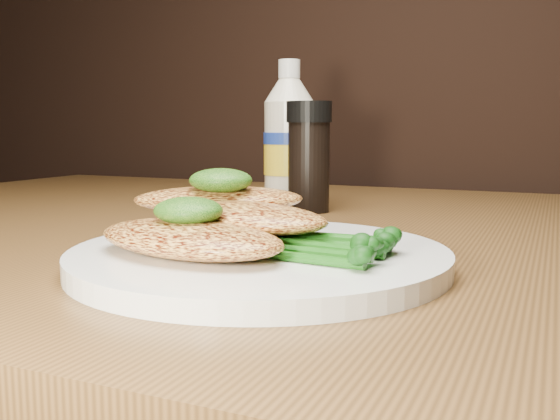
% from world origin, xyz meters
% --- Properties ---
extents(plate, '(0.26, 0.26, 0.01)m').
position_xyz_m(plate, '(0.09, 0.85, 0.76)').
color(plate, white).
rests_on(plate, dining_table).
extents(chicken_front, '(0.15, 0.10, 0.02)m').
position_xyz_m(chicken_front, '(0.06, 0.81, 0.78)').
color(chicken_front, '#F8B04F').
rests_on(chicken_front, plate).
extents(chicken_mid, '(0.15, 0.10, 0.02)m').
position_xyz_m(chicken_mid, '(0.08, 0.86, 0.78)').
color(chicken_mid, '#F8B04F').
rests_on(chicken_mid, plate).
extents(chicken_back, '(0.15, 0.12, 0.02)m').
position_xyz_m(chicken_back, '(0.04, 0.89, 0.79)').
color(chicken_back, '#F8B04F').
rests_on(chicken_back, plate).
extents(pesto_front, '(0.06, 0.06, 0.02)m').
position_xyz_m(pesto_front, '(0.06, 0.82, 0.79)').
color(pesto_front, black).
rests_on(pesto_front, chicken_front).
extents(pesto_back, '(0.05, 0.05, 0.02)m').
position_xyz_m(pesto_back, '(0.05, 0.88, 0.81)').
color(pesto_back, black).
rests_on(pesto_back, chicken_back).
extents(broccolini_bundle, '(0.14, 0.11, 0.02)m').
position_xyz_m(broccolini_bundle, '(0.14, 0.85, 0.77)').
color(broccolini_bundle, '#1A5913').
rests_on(broccolini_bundle, plate).
extents(mayo_bottle, '(0.07, 0.07, 0.18)m').
position_xyz_m(mayo_bottle, '(-0.02, 1.18, 0.84)').
color(mayo_bottle, beige).
rests_on(mayo_bottle, dining_table).
extents(pepper_grinder, '(0.07, 0.07, 0.13)m').
position_xyz_m(pepper_grinder, '(0.02, 1.13, 0.81)').
color(pepper_grinder, black).
rests_on(pepper_grinder, dining_table).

